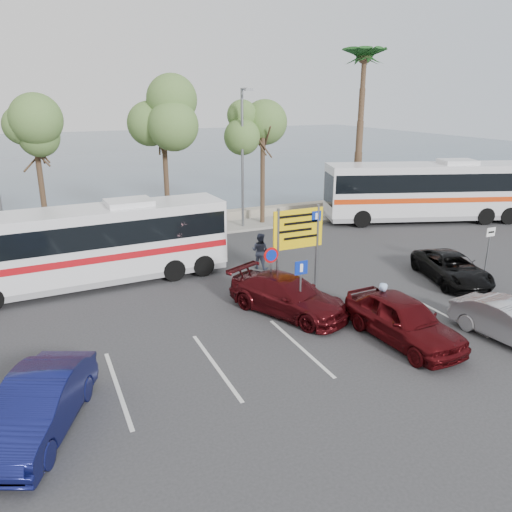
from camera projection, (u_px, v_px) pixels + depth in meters
name	position (u px, v px, depth m)	size (l,w,h in m)	color
ground	(315.00, 327.00, 17.53)	(120.00, 120.00, 0.00)	#2E2E30
kerb_strip	(194.00, 231.00, 29.63)	(44.00, 2.40, 0.15)	gray
seawall	(184.00, 220.00, 31.30)	(48.00, 0.80, 0.60)	gray
sea	(93.00, 153.00, 69.49)	(140.00, 140.00, 0.00)	#3B4C5F
tree_left	(34.00, 133.00, 24.66)	(3.20, 3.20, 7.20)	#382619
tree_mid	(163.00, 117.00, 27.01)	(3.20, 3.20, 8.00)	#382619
tree_right	(263.00, 123.00, 29.52)	(3.20, 3.20, 7.40)	#382619
palm_tree	(364.00, 60.00, 31.14)	(4.80, 4.80, 11.20)	#382619
street_lamp_right	(243.00, 152.00, 29.00)	(0.45, 1.15, 8.01)	slate
direction_sign	(298.00, 235.00, 19.95)	(2.20, 0.12, 3.60)	slate
sign_no_stop	(271.00, 267.00, 18.88)	(0.60, 0.08, 2.35)	slate
sign_parking	(301.00, 282.00, 17.69)	(0.50, 0.07, 2.25)	slate
sign_taxi	(489.00, 245.00, 22.24)	(0.50, 0.07, 2.20)	slate
lane_markings	(301.00, 346.00, 16.22)	(12.02, 4.20, 0.01)	silver
coach_bus_left	(92.00, 248.00, 20.97)	(11.49, 2.97, 3.55)	silver
coach_bus_right	(425.00, 193.00, 31.69)	(12.74, 6.69, 3.92)	silver
car_blue	(38.00, 406.00, 11.90)	(1.52, 4.35, 1.43)	#10144B
car_maroon	(288.00, 295.00, 18.49)	(1.96, 4.82, 1.40)	#440B0F
car_red	(403.00, 319.00, 16.35)	(1.82, 4.52, 1.54)	#4A0A0E
suv_black	(452.00, 268.00, 21.69)	(2.03, 4.41, 1.23)	black
car_silver_b	(511.00, 323.00, 16.40)	(1.37, 3.94, 1.30)	#97979C
pedestrian_near	(380.00, 306.00, 17.25)	(0.61, 0.40, 1.68)	#9BB8E2
pedestrian_far	(260.00, 251.00, 23.24)	(0.83, 0.65, 1.71)	#353A50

